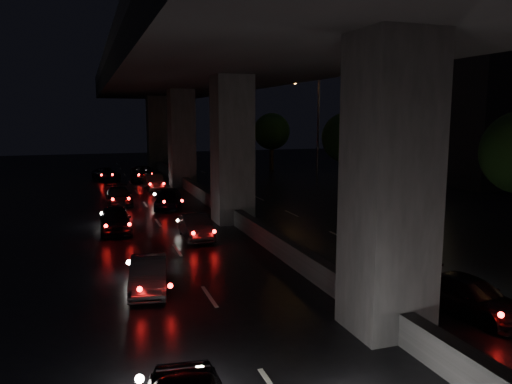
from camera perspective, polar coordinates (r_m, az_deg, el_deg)
ground at (r=23.32m, az=0.77°, el=-5.83°), size 120.00×120.00×0.00m
viaduct at (r=27.44m, az=-2.81°, el=13.90°), size 12.00×80.00×10.50m
median_barrier at (r=27.86m, az=-2.69°, el=-2.53°), size 0.45×70.00×0.85m
building_right_far at (r=53.87m, az=21.42°, el=9.88°), size 12.00×22.00×15.00m
tree_c at (r=38.14m, az=10.38°, el=6.09°), size 3.80×3.80×6.12m
tree_d at (r=52.67m, az=1.81°, el=6.91°), size 3.80×3.80×6.12m
streetlight_far at (r=43.42m, az=6.49°, el=8.40°), size 2.52×0.44×9.00m
car_3 at (r=16.46m, az=23.29°, el=-10.89°), size 2.05×3.88×1.07m
car_4 at (r=17.40m, az=-12.18°, el=-9.22°), size 1.68×3.52×1.11m
car_5 at (r=24.17m, az=-6.90°, el=-3.96°), size 1.29×3.53×1.16m
car_6 at (r=26.25m, az=-15.77°, el=-3.07°), size 1.62×3.81×1.28m
car_7 at (r=34.11m, az=-15.39°, el=-0.49°), size 1.63×4.01×1.16m
car_8 at (r=32.24m, az=-10.02°, el=-0.71°), size 2.44×4.05×1.29m
car_9 at (r=40.40m, az=-11.60°, el=1.09°), size 1.40×3.77×1.23m
car_10 at (r=46.32m, az=-12.80°, el=2.07°), size 2.55×4.94×1.33m
car_11 at (r=47.79m, az=-16.75°, el=1.99°), size 2.64×4.34×1.12m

